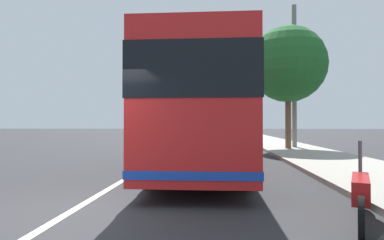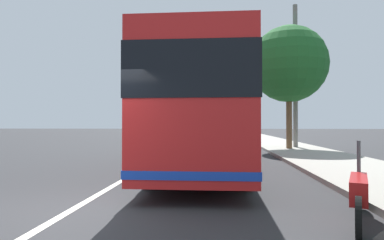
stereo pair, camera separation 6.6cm
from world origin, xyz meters
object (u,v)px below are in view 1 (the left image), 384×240
(coach_bus, at_px, (204,110))
(car_behind_bus, at_px, (180,130))
(car_side_street, at_px, (158,133))
(roadside_tree_mid_block, at_px, (288,64))
(motorcycle_mid_row, at_px, (361,193))
(car_far_distant, at_px, (212,133))
(utility_pole, at_px, (294,77))

(coach_bus, xyz_separation_m, car_behind_bus, (35.23, 4.78, -1.32))
(car_side_street, bearing_deg, roadside_tree_mid_block, 38.57)
(motorcycle_mid_row, xyz_separation_m, car_behind_bus, (41.24, 7.42, 0.23))
(coach_bus, relative_size, car_behind_bus, 2.56)
(car_far_distant, xyz_separation_m, car_behind_bus, (14.07, 4.77, 0.02))
(car_side_street, bearing_deg, car_far_distant, 115.73)
(car_side_street, bearing_deg, coach_bus, 11.30)
(roadside_tree_mid_block, bearing_deg, motorcycle_mid_row, 172.26)
(motorcycle_mid_row, xyz_separation_m, car_far_distant, (27.17, 2.64, 0.21))
(coach_bus, distance_m, car_far_distant, 21.20)
(car_behind_bus, relative_size, roadside_tree_mid_block, 0.59)
(utility_pole, bearing_deg, motorcycle_mid_row, 170.50)
(motorcycle_mid_row, distance_m, roadside_tree_mid_block, 14.83)
(roadside_tree_mid_block, bearing_deg, utility_pole, -27.02)
(car_far_distant, distance_m, car_side_street, 5.62)
(coach_bus, distance_m, utility_pole, 10.90)
(motorcycle_mid_row, relative_size, car_side_street, 0.49)
(car_behind_bus, xyz_separation_m, utility_pole, (-25.96, -9.97, 3.75))
(utility_pole, bearing_deg, car_side_street, 47.87)
(motorcycle_mid_row, distance_m, car_behind_bus, 41.90)
(car_far_distant, bearing_deg, roadside_tree_mid_block, -161.28)
(coach_bus, bearing_deg, roadside_tree_mid_block, -29.79)
(motorcycle_mid_row, bearing_deg, car_side_street, 39.72)
(car_far_distant, relative_size, car_side_street, 1.03)
(car_side_street, xyz_separation_m, utility_pole, (-9.13, -10.10, 3.70))
(car_far_distant, height_order, car_behind_bus, car_behind_bus)
(coach_bus, xyz_separation_m, roadside_tree_mid_block, (7.98, -4.54, 2.97))
(car_side_street, height_order, roadside_tree_mid_block, roadside_tree_mid_block)
(car_far_distant, bearing_deg, motorcycle_mid_row, -174.75)
(motorcycle_mid_row, distance_m, car_side_street, 25.56)
(utility_pole, bearing_deg, car_far_distant, 23.63)
(coach_bus, distance_m, motorcycle_mid_row, 6.75)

